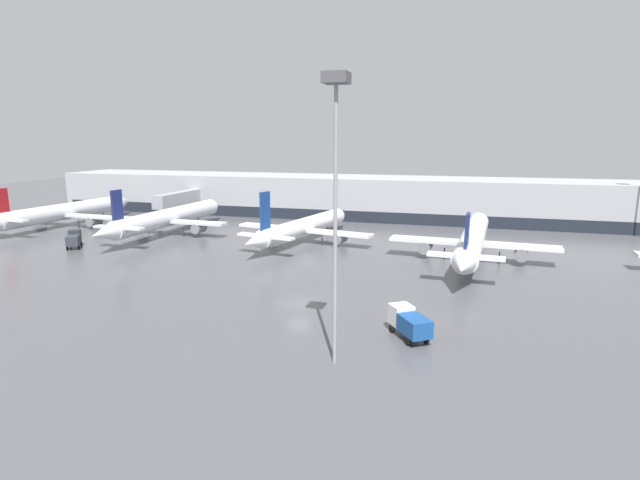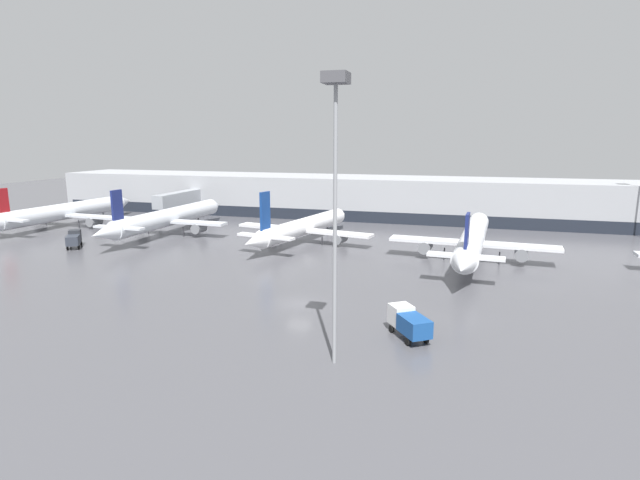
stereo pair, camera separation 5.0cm
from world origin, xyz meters
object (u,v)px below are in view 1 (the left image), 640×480
(parked_jet_2, at_px, (167,218))
(service_truck_0, at_px, (409,321))
(service_truck_1, at_px, (74,239))
(parked_jet_1, at_px, (303,227))
(parked_jet_4, at_px, (64,212))
(apron_light_mast_2, at_px, (336,145))
(parked_jet_0, at_px, (473,239))

(parked_jet_2, distance_m, service_truck_0, 60.38)
(service_truck_1, bearing_deg, parked_jet_2, -64.88)
(parked_jet_1, relative_size, service_truck_1, 6.86)
(parked_jet_4, height_order, service_truck_1, parked_jet_4)
(parked_jet_4, xyz_separation_m, service_truck_0, (73.32, -38.67, -1.42))
(parked_jet_4, height_order, service_truck_0, parked_jet_4)
(parked_jet_1, distance_m, parked_jet_4, 51.21)
(service_truck_1, distance_m, apron_light_mast_2, 61.05)
(parked_jet_2, relative_size, service_truck_1, 7.79)
(parked_jet_0, bearing_deg, parked_jet_2, 88.50)
(parked_jet_0, bearing_deg, parked_jet_1, 82.32)
(parked_jet_1, bearing_deg, apron_light_mast_2, -147.62)
(parked_jet_0, height_order, service_truck_1, parked_jet_0)
(parked_jet_2, bearing_deg, parked_jet_0, -94.14)
(parked_jet_1, distance_m, service_truck_1, 37.24)
(service_truck_1, bearing_deg, parked_jet_4, 11.89)
(parked_jet_0, relative_size, service_truck_1, 7.89)
(apron_light_mast_2, bearing_deg, parked_jet_1, 111.35)
(parked_jet_1, relative_size, service_truck_0, 6.57)
(parked_jet_2, bearing_deg, parked_jet_4, 86.43)
(parked_jet_0, bearing_deg, service_truck_1, 102.19)
(apron_light_mast_2, bearing_deg, service_truck_1, 150.38)
(parked_jet_1, distance_m, parked_jet_2, 25.95)
(parked_jet_0, distance_m, parked_jet_4, 79.17)
(service_truck_1, bearing_deg, parked_jet_0, -116.15)
(apron_light_mast_2, bearing_deg, parked_jet_2, 134.87)
(parked_jet_0, distance_m, parked_jet_2, 53.84)
(parked_jet_2, bearing_deg, apron_light_mast_2, -133.77)
(parked_jet_0, height_order, parked_jet_4, parked_jet_4)
(parked_jet_1, xyz_separation_m, service_truck_0, (22.14, -37.05, -1.14))
(parked_jet_4, xyz_separation_m, service_truck_1, (16.95, -16.24, -1.41))
(parked_jet_2, bearing_deg, service_truck_0, -125.84)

